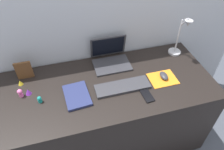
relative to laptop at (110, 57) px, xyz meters
name	(u,v)px	position (x,y,z in m)	size (l,w,h in m)	color
ground_plane	(108,136)	(-0.09, -0.26, -0.79)	(6.00, 6.00, 0.00)	#474C56
back_wall	(96,51)	(-0.09, 0.14, -0.03)	(2.84, 0.05, 1.53)	#B2B7C1
desk	(108,114)	(-0.09, -0.26, -0.42)	(1.64, 0.71, 0.74)	black
laptop	(110,57)	(0.00, 0.00, 0.00)	(0.30, 0.25, 0.21)	#333338
keyboard	(123,87)	(0.01, -0.32, -0.04)	(0.41, 0.13, 0.02)	#333338
mousepad	(163,79)	(0.34, -0.31, -0.05)	(0.21, 0.17, 0.00)	orange
mouse	(164,76)	(0.35, -0.30, -0.03)	(0.06, 0.10, 0.03)	#333338
cell_phone	(147,95)	(0.15, -0.44, -0.05)	(0.06, 0.13, 0.01)	black
desk_lamp	(180,38)	(0.59, -0.07, 0.12)	(0.11, 0.17, 0.37)	#B7B7BC
notebook_pad	(77,95)	(-0.33, -0.31, -0.04)	(0.17, 0.24, 0.02)	navy
picture_frame	(24,70)	(-0.68, -0.01, 0.02)	(0.12, 0.02, 0.15)	brown
toy_figurine_purple	(28,92)	(-0.66, -0.20, -0.03)	(0.04, 0.04, 0.05)	purple
toy_figurine_pink	(20,93)	(-0.71, -0.21, -0.02)	(0.04, 0.04, 0.06)	pink
toy_figurine_yellow	(20,83)	(-0.72, -0.08, -0.03)	(0.04, 0.04, 0.04)	yellow
toy_figurine_teal	(40,99)	(-0.59, -0.30, -0.03)	(0.03, 0.03, 0.05)	teal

